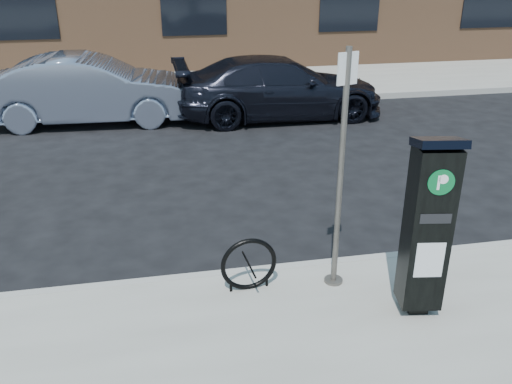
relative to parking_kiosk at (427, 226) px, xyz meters
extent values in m
plane|color=black|center=(-1.08, 1.11, -1.13)|extent=(120.00, 120.00, 0.00)
cube|color=gray|center=(-1.08, 15.11, -1.06)|extent=(60.00, 12.00, 0.15)
cube|color=#9E9B93|center=(-1.08, 1.09, -1.06)|extent=(60.00, 0.12, 0.16)
cube|color=#9E9B93|center=(-1.08, 9.13, -1.06)|extent=(60.00, 0.12, 0.16)
cube|color=black|center=(0.00, 0.00, -0.93)|extent=(0.23, 0.23, 0.10)
cube|color=black|center=(0.00, 0.00, -0.03)|extent=(0.45, 0.41, 1.69)
cube|color=black|center=(0.00, 0.00, 0.85)|extent=(0.49, 0.45, 0.16)
cylinder|color=#064F25|center=(-0.03, -0.17, 0.53)|extent=(0.25, 0.05, 0.25)
cube|color=white|center=(-0.03, -0.17, 0.53)|extent=(0.09, 0.02, 0.14)
cube|color=silver|center=(-0.03, -0.17, -0.28)|extent=(0.28, 0.05, 0.38)
cube|color=black|center=(-0.03, -0.17, 0.17)|extent=(0.30, 0.06, 0.10)
cylinder|color=#58544E|center=(-0.68, 0.67, -0.97)|extent=(0.21, 0.21, 0.03)
cylinder|color=#58544E|center=(-0.68, 0.67, 0.33)|extent=(0.06, 0.06, 2.62)
cube|color=silver|center=(-0.68, 0.67, 1.43)|extent=(0.23, 0.09, 0.31)
torus|color=black|center=(-1.65, 0.71, -0.67)|extent=(0.63, 0.10, 0.63)
cylinder|color=black|center=(-1.85, 0.70, -0.92)|extent=(0.03, 0.03, 0.12)
cylinder|color=black|center=(-1.44, 0.73, -0.92)|extent=(0.03, 0.03, 0.12)
imported|color=gray|center=(-3.91, 8.30, -0.37)|extent=(4.70, 1.82, 1.53)
imported|color=black|center=(0.38, 7.91, -0.42)|extent=(4.88, 2.00, 1.41)
camera|label=1|loc=(-2.55, -4.29, 2.43)|focal=38.00mm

